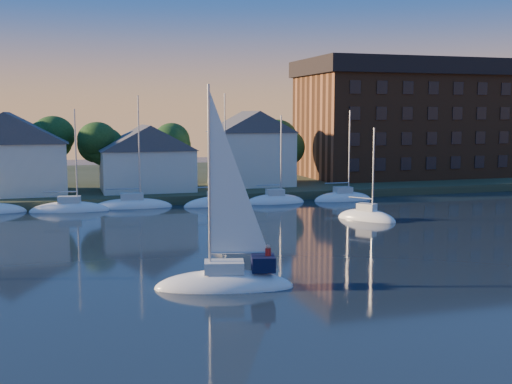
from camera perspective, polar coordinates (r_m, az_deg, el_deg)
name	(u,v)px	position (r m, az deg, el deg)	size (l,w,h in m)	color
ground	(467,361)	(29.48, 18.21, -14.07)	(260.00, 260.00, 0.00)	black
shoreline_land	(171,182)	(99.22, -7.53, 0.87)	(160.00, 50.00, 2.00)	#313921
wooden_dock	(204,202)	(76.79, -4.68, -0.86)	(120.00, 3.00, 1.00)	brown
clubhouse_west	(8,152)	(80.67, -21.15, 3.31)	(13.65, 9.45, 9.64)	white
clubhouse_centre	(147,157)	(80.16, -9.69, 3.08)	(11.55, 8.40, 8.08)	white
clubhouse_east	(251,147)	(84.97, -0.45, 3.98)	(10.50, 8.40, 9.80)	white
condo_block	(403,118)	(100.68, 12.97, 6.43)	(31.00, 17.00, 17.40)	brown
tree_line	(200,138)	(87.31, -4.99, 4.81)	(93.40, 5.40, 8.90)	#362618
moored_fleet	(102,209)	(72.20, -13.51, -1.45)	(63.50, 2.40, 12.05)	white
hero_sailboat	(226,279)	(38.88, -2.64, -7.72)	(8.78, 4.56, 13.22)	white
drifting_sailboat_right	(366,219)	(64.23, 9.80, -2.38)	(5.39, 6.27, 10.19)	white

